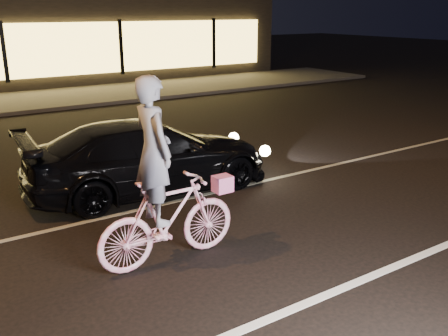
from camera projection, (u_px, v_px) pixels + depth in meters
ground at (239, 248)px, 6.77m from camera, size 90.00×90.00×0.00m
lane_stripe_near at (316, 299)px, 5.58m from camera, size 60.00×0.12×0.01m
lane_stripe_far at (171, 202)px, 8.35m from camera, size 60.00×0.10×0.01m
sidewalk at (21, 102)px, 17.07m from camera, size 30.00×4.00×0.12m
cyclist at (164, 200)px, 6.16m from camera, size 1.90×0.65×2.39m
sedan at (149, 156)px, 8.77m from camera, size 4.45×2.07×1.26m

